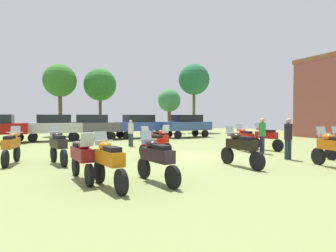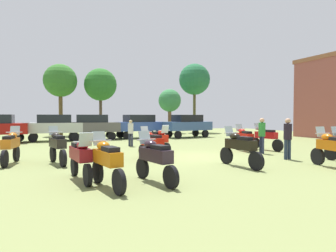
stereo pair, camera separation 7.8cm
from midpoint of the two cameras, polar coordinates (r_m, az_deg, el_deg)
name	(u,v)px [view 1 (the left image)]	position (r m, az deg, el deg)	size (l,w,h in m)	color
ground_plane	(192,157)	(13.67, 4.49, -6.04)	(44.00, 52.00, 0.02)	olive
motorcycle_1	(241,147)	(11.13, 13.92, -4.05)	(0.62, 2.28, 1.50)	black
motorcycle_2	(58,146)	(12.21, -20.96, -3.63)	(0.73, 2.12, 1.49)	black
motorcycle_4	(245,138)	(16.00, 14.69, -2.33)	(0.64, 2.11, 1.45)	black
motorcycle_5	(11,146)	(12.95, -28.56, -3.43)	(0.69, 2.20, 1.49)	black
motorcycle_6	(109,161)	(7.79, -11.85, -6.74)	(0.68, 2.14, 1.47)	black
motorcycle_7	(160,140)	(14.31, -1.83, -2.74)	(0.66, 2.13, 1.47)	black
motorcycle_8	(153,143)	(12.63, -3.21, -3.43)	(0.76, 2.09, 1.44)	black
motorcycle_10	(333,148)	(12.11, 29.55, -3.79)	(0.69, 2.17, 1.49)	black
motorcycle_11	(82,157)	(8.86, -16.80, -5.77)	(0.64, 2.24, 1.45)	black
motorcycle_12	(266,137)	(17.00, 18.54, -2.05)	(0.65, 2.22, 1.49)	black
motorcycle_13	(157,158)	(8.25, -2.53, -6.26)	(0.70, 2.16, 1.45)	black
car_2	(54,126)	(23.66, -21.59, 0.08)	(4.30, 1.80, 2.00)	black
car_3	(187,124)	(25.73, 3.67, 0.36)	(4.53, 2.44, 2.00)	black
car_4	(139,124)	(25.14, -5.84, 0.31)	(4.52, 2.40, 2.00)	black
car_5	(92,125)	(23.83, -14.82, 0.17)	(4.45, 2.20, 2.00)	black
person_1	(288,135)	(13.65, 22.40, -1.70)	(0.40, 0.40, 1.80)	#223048
person_2	(131,131)	(18.28, -7.45, -0.96)	(0.48, 0.48, 1.66)	#292D42
person_3	(262,133)	(15.39, 17.89, -1.26)	(0.37, 0.37, 1.79)	#262D49
tree_1	(194,80)	(34.26, 5.08, 9.05)	(3.60, 3.60, 7.96)	brown
tree_4	(60,81)	(30.28, -20.55, 8.27)	(3.17, 3.17, 6.92)	brown
tree_5	(100,85)	(30.70, -13.28, 7.86)	(3.29, 3.29, 6.75)	#4F3E2E
tree_6	(169,101)	(32.39, 0.18, 4.93)	(2.52, 2.52, 4.88)	brown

